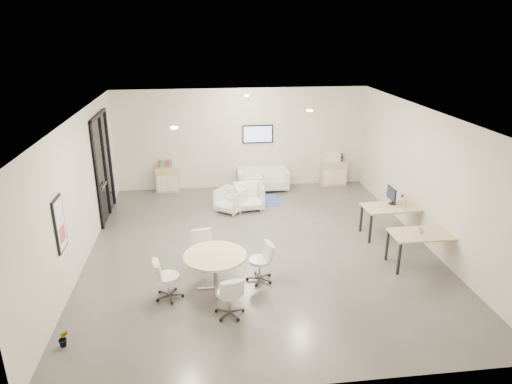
{
  "coord_description": "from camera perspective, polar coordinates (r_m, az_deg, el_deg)",
  "views": [
    {
      "loc": [
        -1.3,
        -9.72,
        5.02
      ],
      "look_at": [
        -0.05,
        0.4,
        1.28
      ],
      "focal_mm": 32.0,
      "sensor_mm": 36.0,
      "label": 1
    }
  ],
  "objects": [
    {
      "name": "desk_front",
      "position": [
        10.62,
        20.39,
        -5.22
      ],
      "size": [
        1.5,
        0.75,
        0.78
      ],
      "rotation": [
        0.0,
        0.0,
        0.0
      ],
      "color": "tan",
      "rests_on": "room_shell"
    },
    {
      "name": "sideboard_right",
      "position": [
        15.34,
        9.62,
        2.38
      ],
      "size": [
        0.83,
        0.4,
        0.83
      ],
      "color": "tan",
      "rests_on": "room_shell"
    },
    {
      "name": "room_shell",
      "position": [
        10.38,
        0.56,
        0.9
      ],
      "size": [
        9.6,
        10.6,
        4.8
      ],
      "color": "#4D4A46",
      "rests_on": "ground"
    },
    {
      "name": "desk_rear",
      "position": [
        11.84,
        16.91,
        -2.08
      ],
      "size": [
        1.58,
        0.86,
        0.8
      ],
      "rotation": [
        0.0,
        0.0,
        0.06
      ],
      "color": "tan",
      "rests_on": "room_shell"
    },
    {
      "name": "meeting_chairs",
      "position": [
        9.28,
        -5.08,
        -9.76
      ],
      "size": [
        2.53,
        2.53,
        0.82
      ],
      "color": "white",
      "rests_on": "room_shell"
    },
    {
      "name": "monitor",
      "position": [
        11.84,
        16.6,
        -0.4
      ],
      "size": [
        0.2,
        0.5,
        0.44
      ],
      "color": "black",
      "rests_on": "desk_rear"
    },
    {
      "name": "books",
      "position": [
        14.64,
        -11.27,
        3.48
      ],
      "size": [
        0.42,
        0.14,
        0.22
      ],
      "color": "red",
      "rests_on": "sideboard_left"
    },
    {
      "name": "cup",
      "position": [
        10.53,
        19.91,
        -4.5
      ],
      "size": [
        0.13,
        0.1,
        0.12
      ],
      "primitive_type": "imported",
      "rotation": [
        0.0,
        0.0,
        -0.02
      ],
      "color": "white",
      "rests_on": "desk_front"
    },
    {
      "name": "round_table",
      "position": [
        9.14,
        -5.13,
        -8.27
      ],
      "size": [
        1.26,
        1.26,
        0.77
      ],
      "color": "tan",
      "rests_on": "room_shell"
    },
    {
      "name": "sideboard_left",
      "position": [
        14.79,
        -11.0,
        1.57
      ],
      "size": [
        0.72,
        0.38,
        0.81
      ],
      "color": "tan",
      "rests_on": "room_shell"
    },
    {
      "name": "armchair_right",
      "position": [
        13.14,
        -0.94,
        -0.42
      ],
      "size": [
        0.86,
        0.81,
        0.81
      ],
      "primitive_type": "imported",
      "rotation": [
        0.0,
        0.0,
        0.1
      ],
      "color": "white",
      "rests_on": "room_shell"
    },
    {
      "name": "plant_floor",
      "position": [
        8.58,
        -22.86,
        -16.96
      ],
      "size": [
        0.22,
        0.34,
        0.14
      ],
      "primitive_type": "imported",
      "rotation": [
        0.0,
        0.0,
        0.16
      ],
      "color": "#3F7F3F",
      "rests_on": "room_shell"
    },
    {
      "name": "ceiling_spots",
      "position": [
        10.76,
        -1.07,
        10.29
      ],
      "size": [
        3.14,
        4.14,
        0.03
      ],
      "color": "#FFEAC6",
      "rests_on": "room_shell"
    },
    {
      "name": "glass_door",
      "position": [
        12.99,
        -18.55,
        3.37
      ],
      "size": [
        0.09,
        1.9,
        2.85
      ],
      "color": "black",
      "rests_on": "room_shell"
    },
    {
      "name": "plant_cabinet",
      "position": [
        15.25,
        10.65,
        4.29
      ],
      "size": [
        0.34,
        0.36,
        0.23
      ],
      "primitive_type": "imported",
      "rotation": [
        0.0,
        0.0,
        -0.28
      ],
      "color": "#3F7F3F",
      "rests_on": "sideboard_right"
    },
    {
      "name": "printer",
      "position": [
        15.17,
        9.52,
        4.43
      ],
      "size": [
        0.5,
        0.43,
        0.33
      ],
      "rotation": [
        0.0,
        0.0,
        -0.09
      ],
      "color": "white",
      "rests_on": "sideboard_right"
    },
    {
      "name": "artwork",
      "position": [
        9.23,
        -23.33,
        -3.74
      ],
      "size": [
        0.05,
        0.54,
        1.04
      ],
      "color": "black",
      "rests_on": "room_shell"
    },
    {
      "name": "wall_tv",
      "position": [
        14.66,
        0.21,
        7.25
      ],
      "size": [
        0.98,
        0.06,
        0.58
      ],
      "color": "black",
      "rests_on": "room_shell"
    },
    {
      "name": "loveseat",
      "position": [
        14.71,
        0.84,
        1.54
      ],
      "size": [
        1.62,
        0.83,
        0.6
      ],
      "rotation": [
        0.0,
        0.0,
        -0.02
      ],
      "color": "white",
      "rests_on": "room_shell"
    },
    {
      "name": "blue_rug",
      "position": [
        13.86,
        -0.27,
        -1.08
      ],
      "size": [
        1.54,
        1.06,
        0.01
      ],
      "primitive_type": "cube",
      "rotation": [
        0.0,
        0.0,
        -0.04
      ],
      "color": "#305494",
      "rests_on": "room_shell"
    },
    {
      "name": "armchair_left",
      "position": [
        12.99,
        -3.24,
        -0.88
      ],
      "size": [
        0.97,
        0.96,
        0.73
      ],
      "primitive_type": "imported",
      "rotation": [
        0.0,
        0.0,
        -0.66
      ],
      "color": "white",
      "rests_on": "room_shell"
    }
  ]
}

